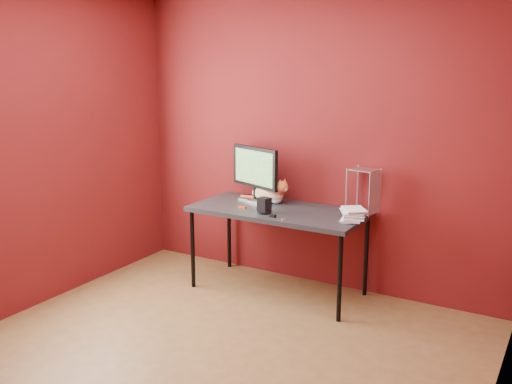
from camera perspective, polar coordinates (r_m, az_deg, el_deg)
The scene contains 11 objects.
room at distance 3.54m, azimuth -5.97°, elevation 4.07°, with size 3.52×3.52×2.61m.
desk at distance 4.91m, azimuth 2.23°, elevation -2.27°, with size 1.50×0.70×0.75m.
monitor at distance 5.13m, azimuth -0.09°, elevation 2.12°, with size 0.55×0.26×0.49m.
cat at distance 5.13m, azimuth 1.27°, elevation -0.08°, with size 0.51×0.27×0.24m.
skull_mug at distance 4.78m, azimuth 0.98°, elevation -1.51°, with size 0.09×0.09×0.09m.
speaker at distance 4.75m, azimuth 0.83°, elevation -1.41°, with size 0.12×0.12×0.13m.
book_stack at distance 4.50m, azimuth 8.94°, elevation 3.93°, with size 0.26×0.27×1.09m.
wire_rack at distance 4.81m, azimuth 10.69°, elevation 0.12°, with size 0.25×0.22×0.38m.
pocket_knife at distance 4.93m, azimuth -1.39°, elevation -1.52°, with size 0.08×0.02×0.02m, color #AF280D.
black_gadget at distance 4.64m, azimuth 1.68°, elevation -2.39°, with size 0.05×0.03×0.02m, color black.
washer at distance 4.57m, azimuth 2.81°, elevation -2.75°, with size 0.05×0.05×0.00m, color #A9A8AD.
Camera 1 is at (2.07, -2.82, 1.99)m, focal length 40.00 mm.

